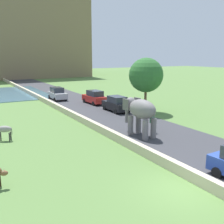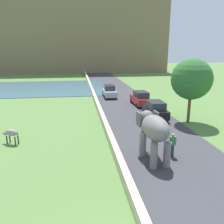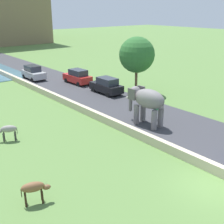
{
  "view_description": "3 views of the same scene",
  "coord_description": "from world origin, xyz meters",
  "px_view_note": "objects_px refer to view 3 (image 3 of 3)",
  "views": [
    {
      "loc": [
        -8.71,
        -8.63,
        6.33
      ],
      "look_at": [
        1.52,
        9.33,
        1.95
      ],
      "focal_mm": 43.22,
      "sensor_mm": 36.0,
      "label": 1
    },
    {
      "loc": [
        -1.17,
        -5.08,
        6.88
      ],
      "look_at": [
        1.64,
        13.87,
        1.74
      ],
      "focal_mm": 37.89,
      "sensor_mm": 36.0,
      "label": 2
    },
    {
      "loc": [
        -12.4,
        -6.65,
        8.84
      ],
      "look_at": [
        1.24,
        9.81,
        1.14
      ],
      "focal_mm": 46.51,
      "sensor_mm": 36.0,
      "label": 3
    }
  ],
  "objects_px": {
    "person_beside_elephant": "(156,110)",
    "car_silver": "(33,73)",
    "car_red": "(78,77)",
    "cow_grey": "(8,130)",
    "cow_brown": "(34,188)",
    "car_black": "(106,86)",
    "elephant": "(147,101)"
  },
  "relations": [
    {
      "from": "elephant",
      "to": "cow_grey",
      "type": "height_order",
      "value": "elephant"
    },
    {
      "from": "car_silver",
      "to": "elephant",
      "type": "bearing_deg",
      "value": -90.06
    },
    {
      "from": "person_beside_elephant",
      "to": "cow_brown",
      "type": "distance_m",
      "value": 13.17
    },
    {
      "from": "person_beside_elephant",
      "to": "cow_grey",
      "type": "relative_size",
      "value": 1.18
    },
    {
      "from": "person_beside_elephant",
      "to": "car_silver",
      "type": "relative_size",
      "value": 0.41
    },
    {
      "from": "car_black",
      "to": "car_silver",
      "type": "bearing_deg",
      "value": 105.55
    },
    {
      "from": "car_red",
      "to": "cow_grey",
      "type": "relative_size",
      "value": 2.94
    },
    {
      "from": "car_red",
      "to": "car_silver",
      "type": "distance_m",
      "value": 6.46
    },
    {
      "from": "car_black",
      "to": "car_red",
      "type": "height_order",
      "value": "same"
    },
    {
      "from": "car_silver",
      "to": "cow_brown",
      "type": "relative_size",
      "value": 2.83
    },
    {
      "from": "elephant",
      "to": "cow_grey",
      "type": "xyz_separation_m",
      "value": [
        -9.54,
        4.11,
        -1.2
      ]
    },
    {
      "from": "car_black",
      "to": "car_red",
      "type": "relative_size",
      "value": 0.99
    },
    {
      "from": "car_silver",
      "to": "cow_brown",
      "type": "bearing_deg",
      "value": -115.23
    },
    {
      "from": "elephant",
      "to": "cow_grey",
      "type": "relative_size",
      "value": 2.56
    },
    {
      "from": "car_red",
      "to": "person_beside_elephant",
      "type": "bearing_deg",
      "value": -96.96
    },
    {
      "from": "car_silver",
      "to": "cow_brown",
      "type": "distance_m",
      "value": 26.36
    },
    {
      "from": "car_red",
      "to": "cow_grey",
      "type": "bearing_deg",
      "value": -140.23
    },
    {
      "from": "person_beside_elephant",
      "to": "car_silver",
      "type": "height_order",
      "value": "car_silver"
    },
    {
      "from": "person_beside_elephant",
      "to": "cow_brown",
      "type": "relative_size",
      "value": 1.15
    },
    {
      "from": "cow_grey",
      "to": "car_black",
      "type": "bearing_deg",
      "value": 21.08
    },
    {
      "from": "car_black",
      "to": "cow_brown",
      "type": "bearing_deg",
      "value": -138.94
    },
    {
      "from": "cow_grey",
      "to": "person_beside_elephant",
      "type": "bearing_deg",
      "value": -19.45
    },
    {
      "from": "person_beside_elephant",
      "to": "car_red",
      "type": "xyz_separation_m",
      "value": [
        1.76,
        14.45,
        0.03
      ]
    },
    {
      "from": "elephant",
      "to": "car_silver",
      "type": "distance_m",
      "value": 20.36
    },
    {
      "from": "car_red",
      "to": "cow_grey",
      "type": "distance_m",
      "value": 16.54
    },
    {
      "from": "car_black",
      "to": "car_silver",
      "type": "relative_size",
      "value": 1.0
    },
    {
      "from": "person_beside_elephant",
      "to": "cow_brown",
      "type": "bearing_deg",
      "value": -163.39
    },
    {
      "from": "car_silver",
      "to": "cow_grey",
      "type": "bearing_deg",
      "value": -120.53
    },
    {
      "from": "elephant",
      "to": "car_red",
      "type": "distance_m",
      "value": 15.07
    },
    {
      "from": "person_beside_elephant",
      "to": "cow_brown",
      "type": "height_order",
      "value": "person_beside_elephant"
    },
    {
      "from": "person_beside_elephant",
      "to": "car_silver",
      "type": "distance_m",
      "value": 20.13
    },
    {
      "from": "cow_grey",
      "to": "car_red",
      "type": "bearing_deg",
      "value": 39.77
    }
  ]
}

